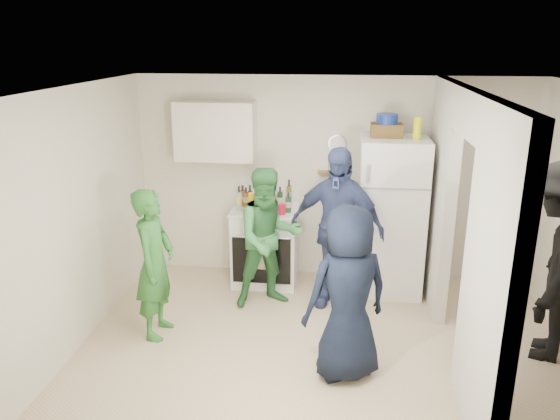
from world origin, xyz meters
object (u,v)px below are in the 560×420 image
object	(u,v)px
person_green_left	(155,264)
person_navy	(348,294)
person_denim	(336,228)
person_nook	(556,262)
stove	(266,245)
person_green_center	(269,238)
yellow_cup_stack_top	(417,128)
wicker_basket	(386,130)
blue_bowl	(387,119)
fridge	(390,216)

from	to	relation	value
person_green_left	person_navy	world-z (taller)	person_navy
person_denim	person_nook	world-z (taller)	person_nook
stove	person_nook	distance (m)	3.20
person_green_center	person_navy	size ratio (longest dim) A/B	1.00
yellow_cup_stack_top	person_green_center	bearing A→B (deg)	-164.03
stove	wicker_basket	xyz separation A→B (m)	(1.38, 0.02, 1.44)
blue_bowl	person_green_center	world-z (taller)	blue_bowl
person_denim	person_navy	size ratio (longest dim) A/B	1.15
person_green_left	wicker_basket	bearing A→B (deg)	-56.82
person_green_center	blue_bowl	bearing A→B (deg)	2.47
fridge	wicker_basket	size ratio (longest dim) A/B	5.27
fridge	yellow_cup_stack_top	bearing A→B (deg)	-24.44
person_green_center	person_nook	distance (m)	2.86
person_denim	person_nook	size ratio (longest dim) A/B	0.96
stove	fridge	distance (m)	1.55
person_green_center	person_navy	world-z (taller)	person_navy
stove	person_denim	world-z (taller)	person_denim
wicker_basket	person_navy	bearing A→B (deg)	-101.79
stove	person_nook	bearing A→B (deg)	-24.28
yellow_cup_stack_top	person_green_center	distance (m)	2.02
person_green_center	stove	bearing A→B (deg)	78.90
wicker_basket	person_green_center	xyz separation A→B (m)	(-1.26, -0.60, -1.13)
person_green_left	blue_bowl	bearing A→B (deg)	-56.82
yellow_cup_stack_top	person_nook	world-z (taller)	yellow_cup_stack_top
stove	person_navy	xyz separation A→B (m)	(0.99, -1.87, 0.32)
stove	blue_bowl	size ratio (longest dim) A/B	3.96
yellow_cup_stack_top	stove	bearing A→B (deg)	175.64
wicker_basket	blue_bowl	size ratio (longest dim) A/B	1.46
wicker_basket	yellow_cup_stack_top	bearing A→B (deg)	-25.11
wicker_basket	blue_bowl	bearing A→B (deg)	0.00
yellow_cup_stack_top	person_denim	xyz separation A→B (m)	(-0.84, -0.38, -1.06)
person_green_left	person_green_center	size ratio (longest dim) A/B	0.97
wicker_basket	person_green_center	bearing A→B (deg)	-154.47
yellow_cup_stack_top	person_green_left	xyz separation A→B (m)	(-2.62, -1.24, -1.20)
wicker_basket	blue_bowl	xyz separation A→B (m)	(0.00, 0.00, 0.13)
fridge	wicker_basket	distance (m)	1.00
wicker_basket	person_green_left	xyz separation A→B (m)	(-2.30, -1.39, -1.15)
wicker_basket	blue_bowl	world-z (taller)	blue_bowl
stove	person_green_left	world-z (taller)	person_green_left
person_green_center	person_navy	xyz separation A→B (m)	(0.87, -1.29, 0.00)
blue_bowl	person_green_left	size ratio (longest dim) A/B	0.16
fridge	stove	bearing A→B (deg)	178.84
blue_bowl	yellow_cup_stack_top	world-z (taller)	blue_bowl
stove	person_denim	size ratio (longest dim) A/B	0.52
person_denim	person_navy	xyz separation A→B (m)	(0.13, -1.36, -0.12)
person_navy	person_green_center	bearing A→B (deg)	-82.01
stove	person_green_left	xyz separation A→B (m)	(-0.91, -1.37, 0.30)
person_denim	person_navy	bearing A→B (deg)	-67.52
person_green_center	wicker_basket	bearing A→B (deg)	2.47
fridge	person_nook	distance (m)	1.89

